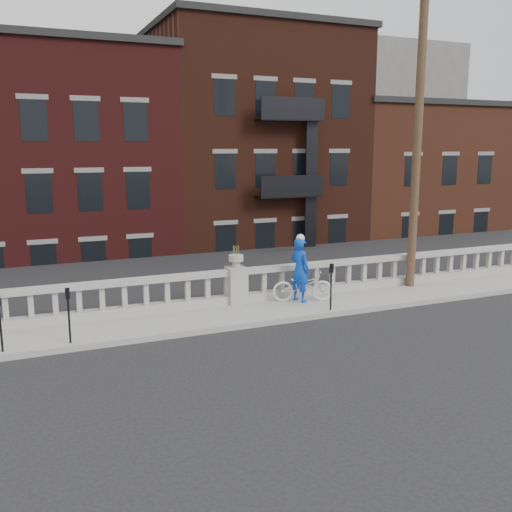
{
  "coord_description": "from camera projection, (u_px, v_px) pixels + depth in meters",
  "views": [
    {
      "loc": [
        -6.05,
        -11.64,
        4.8
      ],
      "look_at": [
        0.33,
        3.2,
        1.7
      ],
      "focal_mm": 40.0,
      "sensor_mm": 36.0,
      "label": 1
    }
  ],
  "objects": [
    {
      "name": "sidewalk",
      "position": [
        248.0,
        313.0,
        16.45
      ],
      "size": [
        32.0,
        2.2,
        0.15
      ],
      "primitive_type": "cube",
      "color": "gray",
      "rests_on": "ground"
    },
    {
      "name": "parking_meter_c",
      "position": [
        68.0,
        309.0,
        13.57
      ],
      "size": [
        0.1,
        0.09,
        1.36
      ],
      "color": "black",
      "rests_on": "sidewalk"
    },
    {
      "name": "bicycle",
      "position": [
        303.0,
        285.0,
        17.4
      ],
      "size": [
        1.95,
        1.18,
        0.97
      ],
      "primitive_type": "imported",
      "rotation": [
        0.0,
        0.0,
        1.26
      ],
      "color": "silver",
      "rests_on": "sidewalk"
    },
    {
      "name": "utility_pole",
      "position": [
        418.0,
        133.0,
        18.42
      ],
      "size": [
        1.6,
        0.28,
        10.0
      ],
      "color": "#422D1E",
      "rests_on": "sidewalk"
    },
    {
      "name": "parking_meter_d",
      "position": [
        331.0,
        281.0,
        16.37
      ],
      "size": [
        0.1,
        0.09,
        1.36
      ],
      "color": "black",
      "rests_on": "sidewalk"
    },
    {
      "name": "balustrade",
      "position": [
        236.0,
        287.0,
        17.2
      ],
      "size": [
        28.0,
        0.34,
        1.03
      ],
      "color": "gray",
      "rests_on": "sidewalk"
    },
    {
      "name": "parking_meter_b",
      "position": [
        0.0,
        316.0,
        12.99
      ],
      "size": [
        0.1,
        0.09,
        1.36
      ],
      "color": "black",
      "rests_on": "sidewalk"
    },
    {
      "name": "ground",
      "position": [
        296.0,
        349.0,
        13.75
      ],
      "size": [
        120.0,
        120.0,
        0.0
      ],
      "primitive_type": "plane",
      "color": "black",
      "rests_on": "ground"
    },
    {
      "name": "cyclist",
      "position": [
        300.0,
        270.0,
        17.26
      ],
      "size": [
        0.69,
        0.84,
        1.97
      ],
      "primitive_type": "imported",
      "rotation": [
        0.0,
        0.0,
        1.91
      ],
      "color": "#0C3DBB",
      "rests_on": "sidewalk"
    },
    {
      "name": "planter_pedestal",
      "position": [
        236.0,
        281.0,
        17.16
      ],
      "size": [
        0.55,
        0.55,
        1.76
      ],
      "color": "gray",
      "rests_on": "sidewalk"
    },
    {
      "name": "lower_level",
      "position": [
        129.0,
        183.0,
        34.27
      ],
      "size": [
        80.0,
        44.0,
        20.8
      ],
      "color": "#605E59",
      "rests_on": "ground"
    }
  ]
}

